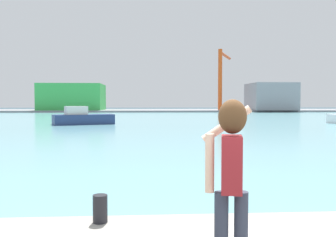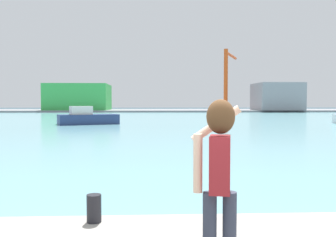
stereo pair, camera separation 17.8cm
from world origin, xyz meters
TOP-DOWN VIEW (x-y plane):
  - ground_plane at (0.00, 50.00)m, footprint 220.00×220.00m
  - harbor_water at (0.00, 52.00)m, footprint 140.00×100.00m
  - far_shore_dock at (0.00, 92.00)m, footprint 140.00×20.00m
  - person_photographer at (-0.39, 0.06)m, footprint 0.53×0.57m
  - harbor_bollard at (-1.88, 1.70)m, footprint 0.21×0.21m
  - boat_moored at (-7.94, 36.17)m, footprint 6.71×4.52m
  - warehouse_left at (-19.46, 90.87)m, footprint 15.20×13.06m
  - warehouse_right at (30.10, 86.48)m, footprint 10.54×10.92m
  - port_crane at (18.31, 89.41)m, footprint 6.19×13.54m

SIDE VIEW (x-z plane):
  - ground_plane at x=0.00m, z-range 0.00..0.00m
  - harbor_water at x=0.00m, z-range 0.00..0.02m
  - far_shore_dock at x=0.00m, z-range 0.00..0.44m
  - boat_moored at x=-7.94m, z-range -0.25..1.70m
  - harbor_bollard at x=-1.88m, z-range 0.68..1.08m
  - person_photographer at x=-0.39m, z-range 0.88..2.62m
  - warehouse_left at x=-19.46m, z-range 0.44..6.92m
  - warehouse_right at x=30.10m, z-range 0.44..7.08m
  - port_crane at x=18.31m, z-range 2.55..17.70m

